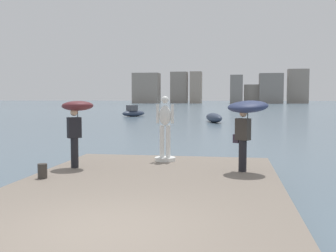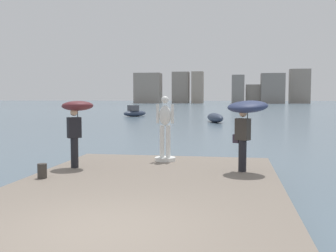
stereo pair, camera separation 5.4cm
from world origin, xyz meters
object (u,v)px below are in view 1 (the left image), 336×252
(onlooker_right, at_px, (247,114))
(boat_near, at_px, (133,112))
(onlooker_left, at_px, (77,115))
(mooring_bollard, at_px, (42,171))
(boat_mid, at_px, (214,118))
(statue_white_figure, at_px, (165,133))

(onlooker_right, distance_m, boat_near, 39.97)
(onlooker_left, xyz_separation_m, boat_near, (-7.81, 37.96, -1.43))
(onlooker_left, height_order, mooring_bollard, onlooker_left)
(onlooker_left, bearing_deg, boat_mid, 84.50)
(onlooker_left, height_order, boat_near, onlooker_left)
(statue_white_figure, relative_size, boat_mid, 0.46)
(mooring_bollard, bearing_deg, onlooker_right, 18.78)
(onlooker_left, xyz_separation_m, mooring_bollard, (-0.27, -1.66, -1.35))
(boat_near, distance_m, boat_mid, 14.45)
(onlooker_left, relative_size, onlooker_right, 0.98)
(onlooker_left, xyz_separation_m, onlooker_right, (4.89, 0.09, 0.07))
(onlooker_right, bearing_deg, mooring_bollard, -161.22)
(onlooker_left, height_order, onlooker_right, onlooker_right)
(statue_white_figure, xyz_separation_m, boat_mid, (0.35, 26.46, -0.87))
(onlooker_right, xyz_separation_m, mooring_bollard, (-5.15, -1.75, -1.42))
(mooring_bollard, distance_m, boat_near, 40.34)
(statue_white_figure, bearing_deg, boat_mid, 89.24)
(statue_white_figure, distance_m, mooring_bollard, 4.25)
(boat_mid, bearing_deg, onlooker_right, -85.54)
(onlooker_left, distance_m, onlooker_right, 4.89)
(onlooker_right, relative_size, boat_mid, 0.44)
(statue_white_figure, relative_size, mooring_bollard, 5.60)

